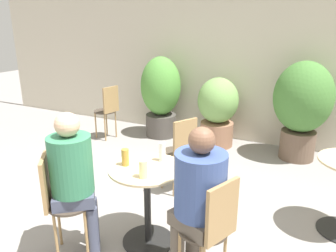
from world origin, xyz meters
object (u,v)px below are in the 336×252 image
(bistro_chair_1, at_px, (212,225))
(potted_plant_1, at_px, (218,109))
(cafe_table_near, at_px, (147,192))
(potted_plant_0, at_px, (161,94))
(seated_person_1, at_px, (198,194))
(bistro_chair_3, at_px, (181,148))
(seated_person_0, at_px, (74,173))
(beer_glass_0, at_px, (143,169))
(potted_plant_2, at_px, (302,104))
(bistro_chair_2, at_px, (108,107))
(beer_glass_1, at_px, (162,152))
(bistro_chair_0, at_px, (58,196))
(beer_glass_2, at_px, (125,157))

(bistro_chair_1, xyz_separation_m, potted_plant_1, (-0.91, 2.85, 0.04))
(cafe_table_near, distance_m, bistro_chair_1, 0.73)
(potted_plant_0, relative_size, potted_plant_1, 1.25)
(bistro_chair_1, xyz_separation_m, seated_person_1, (-0.13, 0.05, 0.19))
(bistro_chair_3, distance_m, seated_person_0, 1.37)
(seated_person_0, height_order, beer_glass_0, seated_person_0)
(potted_plant_2, bearing_deg, seated_person_0, -115.84)
(seated_person_0, bearing_deg, potted_plant_2, -64.47)
(bistro_chair_2, height_order, beer_glass_0, bistro_chair_2)
(seated_person_0, distance_m, beer_glass_1, 0.76)
(bistro_chair_2, bearing_deg, bistro_chair_0, 40.73)
(bistro_chair_3, relative_size, seated_person_1, 0.73)
(bistro_chair_1, bearing_deg, potted_plant_1, -140.92)
(seated_person_0, bearing_deg, bistro_chair_0, 90.00)
(bistro_chair_2, xyz_separation_m, beer_glass_1, (1.99, -1.89, 0.27))
(beer_glass_0, height_order, potted_plant_1, potted_plant_1)
(beer_glass_2, xyz_separation_m, potted_plant_2, (1.16, 2.64, 0.01))
(beer_glass_1, xyz_separation_m, potted_plant_1, (-0.29, 2.41, -0.23))
(beer_glass_0, bearing_deg, beer_glass_1, 92.80)
(bistro_chair_0, height_order, bistro_chair_1, same)
(beer_glass_1, bearing_deg, potted_plant_1, 96.76)
(cafe_table_near, xyz_separation_m, beer_glass_2, (-0.18, -0.04, 0.31))
(bistro_chair_0, bearing_deg, bistro_chair_2, -10.16)
(seated_person_0, xyz_separation_m, seated_person_1, (1.01, 0.15, -0.01))
(bistro_chair_1, bearing_deg, seated_person_1, -90.00)
(bistro_chair_1, distance_m, bistro_chair_3, 1.45)
(bistro_chair_1, relative_size, potted_plant_1, 0.83)
(potted_plant_0, bearing_deg, beer_glass_2, -68.25)
(beer_glass_2, height_order, potted_plant_1, potted_plant_1)
(beer_glass_2, bearing_deg, potted_plant_1, 91.03)
(bistro_chair_1, height_order, bistro_chair_2, same)
(bistro_chair_1, relative_size, potted_plant_0, 0.66)
(bistro_chair_1, relative_size, bistro_chair_2, 1.00)
(bistro_chair_3, height_order, seated_person_1, seated_person_1)
(bistro_chair_0, height_order, bistro_chair_3, same)
(cafe_table_near, relative_size, potted_plant_2, 0.52)
(bistro_chair_2, xyz_separation_m, beer_glass_0, (2.01, -2.24, 0.26))
(cafe_table_near, xyz_separation_m, bistro_chair_3, (-0.11, 0.94, 0.05))
(bistro_chair_3, xyz_separation_m, potted_plant_2, (1.09, 1.66, 0.27))
(seated_person_0, distance_m, potted_plant_1, 2.97)
(beer_glass_1, bearing_deg, bistro_chair_2, 136.60)
(potted_plant_0, bearing_deg, potted_plant_2, -0.03)
(cafe_table_near, xyz_separation_m, seated_person_1, (0.55, -0.21, 0.23))
(bistro_chair_1, distance_m, seated_person_0, 1.16)
(beer_glass_0, bearing_deg, potted_plant_2, 71.95)
(potted_plant_1, bearing_deg, seated_person_0, -94.48)
(beer_glass_1, bearing_deg, bistro_chair_3, 102.50)
(bistro_chair_0, distance_m, beer_glass_2, 0.62)
(bistro_chair_3, bearing_deg, cafe_table_near, 34.69)
(beer_glass_1, bearing_deg, potted_plant_2, 69.16)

